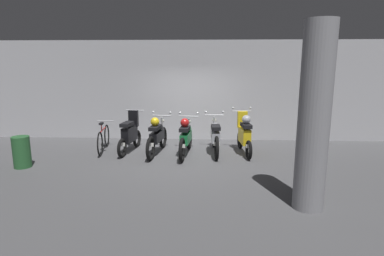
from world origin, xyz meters
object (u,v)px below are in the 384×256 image
at_px(motorbike_slot_4, 244,134).
at_px(bicycle, 104,139).
at_px(motorbike_slot_1, 157,136).
at_px(motorbike_slot_0, 130,134).
at_px(motorbike_slot_3, 215,136).
at_px(support_pillar, 314,118).
at_px(motorbike_slot_2, 186,137).
at_px(trash_bin, 22,152).

bearing_deg(motorbike_slot_4, bicycle, 178.97).
bearing_deg(bicycle, motorbike_slot_1, -7.61).
xyz_separation_m(motorbike_slot_0, motorbike_slot_1, (0.82, -0.18, 0.00)).
height_order(motorbike_slot_1, motorbike_slot_3, same).
bearing_deg(bicycle, support_pillar, -35.97).
xyz_separation_m(motorbike_slot_3, motorbike_slot_4, (0.82, -0.03, 0.08)).
xyz_separation_m(motorbike_slot_4, support_pillar, (0.78, -3.47, 1.07)).
distance_m(motorbike_slot_3, support_pillar, 4.01).
distance_m(motorbike_slot_1, motorbike_slot_2, 0.83).
bearing_deg(support_pillar, motorbike_slot_4, 102.66).
relative_size(bicycle, support_pillar, 0.53).
bearing_deg(trash_bin, motorbike_slot_3, 17.80).
bearing_deg(bicycle, motorbike_slot_0, -2.99).
xyz_separation_m(motorbike_slot_3, support_pillar, (1.60, -3.50, 1.14)).
bearing_deg(bicycle, motorbike_slot_2, -7.21).
bearing_deg(motorbike_slot_2, motorbike_slot_1, 173.58).
bearing_deg(motorbike_slot_1, bicycle, 172.39).
xyz_separation_m(motorbike_slot_1, support_pillar, (3.25, -3.32, 1.11)).
height_order(bicycle, support_pillar, support_pillar).
distance_m(motorbike_slot_0, motorbike_slot_4, 3.29).
distance_m(bicycle, support_pillar, 6.16).
bearing_deg(motorbike_slot_4, support_pillar, -77.34).
bearing_deg(trash_bin, support_pillar, -16.87).
xyz_separation_m(support_pillar, trash_bin, (-6.42, 1.95, -1.24)).
distance_m(motorbike_slot_3, trash_bin, 5.07).
bearing_deg(support_pillar, bicycle, 144.03).
relative_size(motorbike_slot_3, support_pillar, 0.60).
xyz_separation_m(motorbike_slot_0, motorbike_slot_4, (3.29, -0.03, 0.04)).
relative_size(motorbike_slot_0, motorbike_slot_2, 0.86).
distance_m(motorbike_slot_2, support_pillar, 4.19).
relative_size(motorbike_slot_2, trash_bin, 2.49).
height_order(motorbike_slot_3, trash_bin, motorbike_slot_3).
xyz_separation_m(motorbike_slot_0, support_pillar, (4.07, -3.50, 1.11)).
height_order(bicycle, trash_bin, bicycle).
height_order(motorbike_slot_0, motorbike_slot_4, motorbike_slot_4).
height_order(motorbike_slot_3, bicycle, motorbike_slot_3).
bearing_deg(motorbike_slot_3, support_pillar, -65.37).
height_order(motorbike_slot_1, motorbike_slot_2, same).
bearing_deg(motorbike_slot_0, motorbike_slot_3, -0.08).
bearing_deg(motorbike_slot_3, bicycle, 179.20).
height_order(motorbike_slot_4, trash_bin, motorbike_slot_4).
bearing_deg(motorbike_slot_4, motorbike_slot_2, -171.83).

